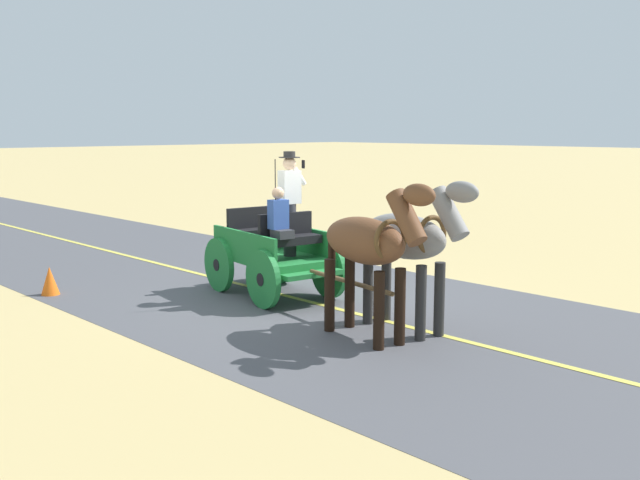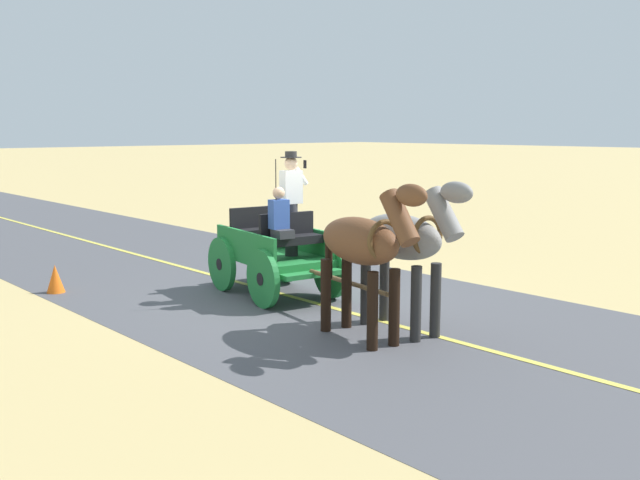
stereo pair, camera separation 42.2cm
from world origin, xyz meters
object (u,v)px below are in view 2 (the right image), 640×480
at_px(horse_drawn_carriage, 277,249).
at_px(horse_off_side, 364,245).
at_px(horse_near_side, 406,241).
at_px(traffic_cone, 55,279).

distance_m(horse_drawn_carriage, horse_off_side, 3.09).
relative_size(horse_near_side, traffic_cone, 4.42).
distance_m(horse_near_side, traffic_cone, 6.49).
bearing_deg(traffic_cone, horse_drawn_carriage, 135.95).
bearing_deg(horse_near_side, horse_drawn_carriage, -91.79).
bearing_deg(horse_drawn_carriage, horse_near_side, 88.21).
xyz_separation_m(horse_drawn_carriage, horse_near_side, (0.10, 3.05, 0.51)).
xyz_separation_m(horse_near_side, horse_off_side, (0.71, -0.11, 0.00)).
distance_m(horse_off_side, traffic_cone, 6.13).
distance_m(horse_drawn_carriage, traffic_cone, 3.98).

